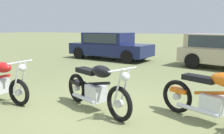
{
  "coord_description": "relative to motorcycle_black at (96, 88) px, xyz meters",
  "views": [
    {
      "loc": [
        2.23,
        -3.92,
        1.71
      ],
      "look_at": [
        -0.19,
        1.43,
        0.69
      ],
      "focal_mm": 36.92,
      "sensor_mm": 36.0,
      "label": 1
    }
  ],
  "objects": [
    {
      "name": "motorcycle_orange",
      "position": [
        2.21,
        0.26,
        -0.0
      ],
      "size": [
        1.96,
        1.16,
        1.02
      ],
      "rotation": [
        0.0,
        0.0,
        -0.45
      ],
      "color": "black",
      "rests_on": "ground"
    },
    {
      "name": "motorcycle_black",
      "position": [
        0.0,
        0.0,
        0.0
      ],
      "size": [
        1.95,
        1.15,
        1.02
      ],
      "rotation": [
        0.0,
        0.0,
        -0.44
      ],
      "color": "black",
      "rests_on": "ground"
    },
    {
      "name": "ground_plane",
      "position": [
        -0.05,
        -0.1,
        -0.49
      ],
      "size": [
        120.0,
        120.0,
        0.0
      ],
      "primitive_type": "plane",
      "color": "olive"
    },
    {
      "name": "car_navy",
      "position": [
        -3.07,
        7.18,
        0.31
      ],
      "size": [
        4.65,
        2.41,
        1.43
      ],
      "rotation": [
        0.0,
        0.0,
        -0.16
      ],
      "color": "#161E4C",
      "rests_on": "ground"
    }
  ]
}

